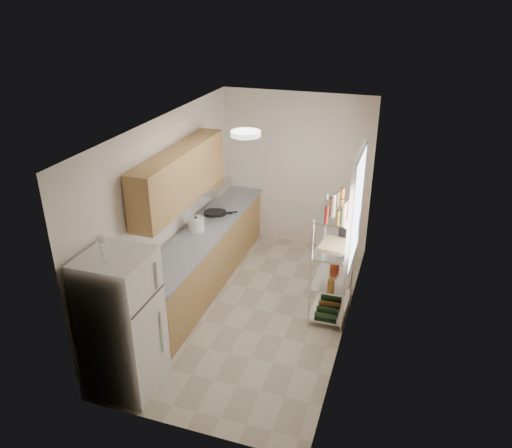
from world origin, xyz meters
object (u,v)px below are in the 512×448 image
at_px(cutting_board, 335,245).
at_px(refrigerator, 123,324).
at_px(rice_cooker, 196,224).
at_px(espresso_machine, 349,226).
at_px(frying_pan_large, 213,213).

bearing_deg(cutting_board, refrigerator, -131.48).
bearing_deg(rice_cooker, espresso_machine, 7.18).
height_order(frying_pan_large, cutting_board, cutting_board).
bearing_deg(espresso_machine, cutting_board, -94.20).
xyz_separation_m(refrigerator, rice_cooker, (-0.13, 2.17, 0.17)).
xyz_separation_m(frying_pan_large, espresso_machine, (2.12, -0.32, 0.24)).
bearing_deg(cutting_board, frying_pan_large, 161.98).
relative_size(cutting_board, espresso_machine, 1.42).
relative_size(refrigerator, frying_pan_large, 6.07).
height_order(rice_cooker, espresso_machine, espresso_machine).
bearing_deg(cutting_board, espresso_machine, 68.11).
xyz_separation_m(refrigerator, cutting_board, (1.87, 2.11, 0.20)).
height_order(refrigerator, frying_pan_large, refrigerator).
distance_m(rice_cooker, espresso_machine, 2.15).
distance_m(rice_cooker, cutting_board, 2.00).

